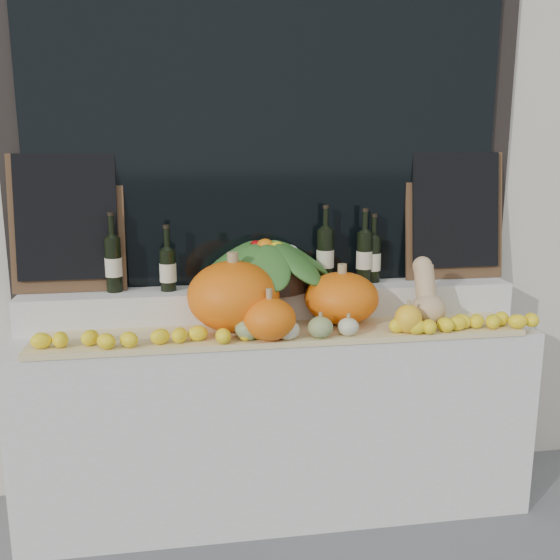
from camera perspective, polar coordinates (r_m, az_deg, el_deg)
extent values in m
cube|color=beige|center=(3.48, -2.24, 21.49)|extent=(7.00, 0.90, 4.50)
cube|color=black|center=(2.99, -1.10, 16.22)|extent=(2.40, 0.04, 2.10)
cube|color=black|center=(2.96, -1.02, 16.26)|extent=(2.20, 0.02, 2.00)
cube|color=silver|center=(2.99, -0.23, -12.51)|extent=(2.30, 0.55, 0.88)
cube|color=silver|center=(2.96, -0.69, -2.11)|extent=(2.30, 0.25, 0.16)
cube|color=tan|center=(2.71, 0.17, -4.92)|extent=(2.10, 0.32, 0.02)
ellipsoid|color=orange|center=(2.70, -4.28, -1.46)|extent=(0.52, 0.52, 0.30)
ellipsoid|color=orange|center=(2.81, 5.65, -1.64)|extent=(0.38, 0.38, 0.23)
ellipsoid|color=orange|center=(2.57, -0.99, -3.58)|extent=(0.27, 0.27, 0.18)
ellipsoid|color=tan|center=(2.85, 13.38, -2.66)|extent=(0.16, 0.16, 0.14)
cylinder|color=tan|center=(2.87, 13.12, -0.29)|extent=(0.09, 0.14, 0.18)
sphere|color=tan|center=(2.89, 12.89, 1.24)|extent=(0.09, 0.09, 0.09)
ellipsoid|color=#34621D|center=(2.61, 3.71, -4.32)|extent=(0.11, 0.11, 0.09)
cylinder|color=#957D51|center=(2.59, 3.73, -3.13)|extent=(0.02, 0.02, 0.02)
ellipsoid|color=#34621D|center=(2.58, -2.97, -4.46)|extent=(0.11, 0.11, 0.10)
cylinder|color=#957D51|center=(2.56, -2.98, -3.20)|extent=(0.02, 0.02, 0.02)
ellipsoid|color=beige|center=(2.59, 0.71, -4.58)|extent=(0.10, 0.10, 0.08)
cylinder|color=#957D51|center=(2.57, 0.71, -3.48)|extent=(0.02, 0.02, 0.02)
ellipsoid|color=yellow|center=(2.58, -1.88, -4.17)|extent=(0.11, 0.11, 0.12)
cylinder|color=#957D51|center=(2.57, -1.89, -2.67)|extent=(0.02, 0.02, 0.02)
ellipsoid|color=beige|center=(2.65, 6.26, -4.27)|extent=(0.09, 0.09, 0.08)
cylinder|color=#957D51|center=(2.64, 6.28, -3.24)|extent=(0.02, 0.02, 0.02)
ellipsoid|color=yellow|center=(2.73, 11.63, -3.47)|extent=(0.12, 0.12, 0.12)
cylinder|color=#957D51|center=(2.71, 11.70, -2.00)|extent=(0.02, 0.02, 0.02)
cylinder|color=black|center=(2.91, -1.33, 0.38)|extent=(0.43, 0.43, 0.11)
cylinder|color=black|center=(2.91, -14.98, 1.35)|extent=(0.07, 0.07, 0.25)
cylinder|color=black|center=(2.88, -15.17, 4.75)|extent=(0.03, 0.03, 0.10)
cylinder|color=beige|center=(2.91, -14.96, 1.16)|extent=(0.08, 0.08, 0.08)
cylinder|color=black|center=(2.88, -15.23, 5.85)|extent=(0.03, 0.03, 0.02)
cylinder|color=black|center=(2.89, -10.21, 0.88)|extent=(0.07, 0.07, 0.19)
cylinder|color=black|center=(2.86, -10.32, 3.72)|extent=(0.03, 0.03, 0.10)
cylinder|color=beige|center=(2.89, -10.20, 0.69)|extent=(0.08, 0.08, 0.08)
cylinder|color=black|center=(2.85, -10.36, 4.83)|extent=(0.03, 0.03, 0.02)
cylinder|color=black|center=(2.99, 4.15, 2.16)|extent=(0.08, 0.08, 0.26)
cylinder|color=black|center=(2.96, 4.21, 5.62)|extent=(0.03, 0.03, 0.10)
cylinder|color=beige|center=(2.99, 4.15, 1.97)|extent=(0.08, 0.08, 0.08)
cylinder|color=black|center=(2.95, 4.22, 6.69)|extent=(0.03, 0.03, 0.02)
cylinder|color=black|center=(3.05, 8.49, 1.86)|extent=(0.07, 0.07, 0.22)
cylinder|color=black|center=(3.03, 8.58, 4.81)|extent=(0.03, 0.03, 0.10)
cylinder|color=beige|center=(3.06, 8.48, 1.67)|extent=(0.08, 0.08, 0.08)
cylinder|color=black|center=(3.02, 8.62, 5.87)|extent=(0.03, 0.03, 0.02)
cylinder|color=black|center=(3.02, 7.70, 2.03)|extent=(0.07, 0.07, 0.25)
cylinder|color=black|center=(2.99, 7.80, 5.29)|extent=(0.03, 0.03, 0.10)
cylinder|color=beige|center=(3.02, 7.69, 1.85)|extent=(0.08, 0.08, 0.08)
cylinder|color=black|center=(2.99, 7.83, 6.36)|extent=(0.03, 0.03, 0.02)
cube|color=#4C331E|center=(2.97, -18.86, 4.92)|extent=(0.50, 0.10, 0.62)
cube|color=black|center=(2.95, -18.94, 5.46)|extent=(0.44, 0.10, 0.56)
cube|color=#4C331E|center=(3.21, 15.63, 5.65)|extent=(0.50, 0.10, 0.62)
cube|color=black|center=(3.20, 15.77, 6.15)|extent=(0.44, 0.10, 0.56)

